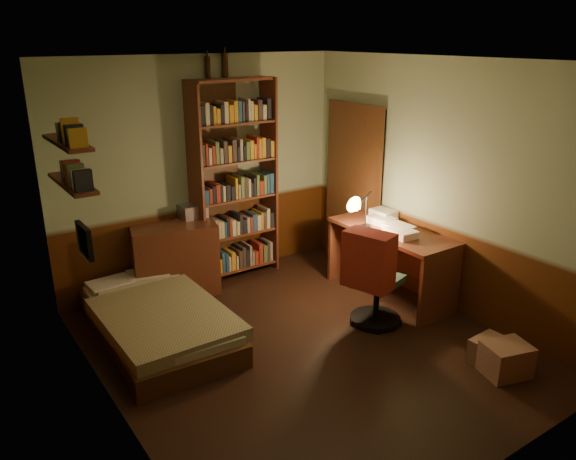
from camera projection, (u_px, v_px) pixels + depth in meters
floor at (303, 348)px, 5.31m from camera, size 3.50×4.00×0.02m
ceiling at (306, 59)px, 4.45m from camera, size 3.50×4.00×0.02m
wall_back at (201, 172)px, 6.44m from camera, size 3.50×0.02×2.60m
wall_left at (102, 260)px, 3.94m from camera, size 0.02×4.00×2.60m
wall_right at (441, 187)px, 5.82m from camera, size 0.02×4.00×2.60m
wall_front at (504, 302)px, 3.32m from camera, size 3.50×0.02×2.60m
doorway at (355, 188)px, 6.91m from camera, size 0.06×0.90×2.00m
door_trim at (353, 189)px, 6.89m from camera, size 0.02×0.98×2.08m
bed at (157, 310)px, 5.41m from camera, size 1.11×1.96×0.57m
dresser at (176, 260)px, 6.29m from camera, size 1.00×0.68×0.82m
mini_stereo at (193, 211)px, 6.38m from camera, size 0.29×0.23×0.16m
bookshelf at (234, 182)px, 6.54m from camera, size 1.03×0.41×2.34m
bottle_left at (208, 67)px, 6.08m from camera, size 0.08×0.08×0.23m
bottle_right at (225, 65)px, 6.19m from camera, size 0.07×0.07×0.27m
desk at (390, 263)px, 6.22m from camera, size 0.62×1.48×0.79m
paper_stack at (383, 214)px, 6.42m from camera, size 0.21×0.28×0.11m
desk_lamp at (366, 202)px, 6.07m from camera, size 0.17×0.17×0.57m
office_chair at (378, 272)px, 5.59m from camera, size 0.67×0.63×1.10m
red_jacket at (372, 192)px, 5.32m from camera, size 0.33×0.51×0.56m
wall_shelf_lower at (72, 183)px, 4.76m from camera, size 0.20×0.90×0.03m
wall_shelf_upper at (67, 142)px, 4.64m from camera, size 0.20×0.90×0.03m
framed_picture at (84, 241)px, 4.44m from camera, size 0.04×0.32×0.26m
cardboard_box_a at (506, 359)px, 4.84m from camera, size 0.45×0.40×0.28m
cardboard_box_b at (490, 351)px, 5.01m from camera, size 0.34×0.28×0.23m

